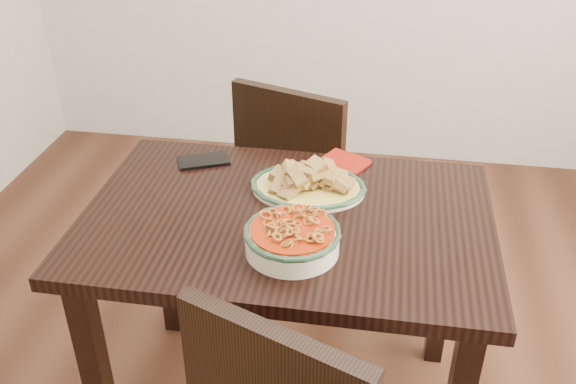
% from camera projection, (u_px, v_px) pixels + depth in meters
% --- Properties ---
extents(dining_table, '(1.11, 0.74, 0.75)m').
position_uv_depth(dining_table, '(287.00, 247.00, 1.79)').
color(dining_table, black).
rests_on(dining_table, ground).
extents(chair_far, '(0.54, 0.54, 0.89)m').
position_uv_depth(chair_far, '(302.00, 178.00, 2.40)').
color(chair_far, black).
rests_on(chair_far, ground).
extents(fish_plate, '(0.32, 0.25, 0.11)m').
position_uv_depth(fish_plate, '(308.00, 177.00, 1.82)').
color(fish_plate, beige).
rests_on(fish_plate, dining_table).
extents(noodle_bowl, '(0.24, 0.24, 0.08)m').
position_uv_depth(noodle_bowl, '(292.00, 236.00, 1.58)').
color(noodle_bowl, beige).
rests_on(noodle_bowl, dining_table).
extents(smartphone, '(0.18, 0.14, 0.01)m').
position_uv_depth(smartphone, '(203.00, 161.00, 1.99)').
color(smartphone, black).
rests_on(smartphone, dining_table).
extents(napkin, '(0.17, 0.16, 0.01)m').
position_uv_depth(napkin, '(344.00, 162.00, 1.98)').
color(napkin, '#9B170B').
rests_on(napkin, dining_table).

